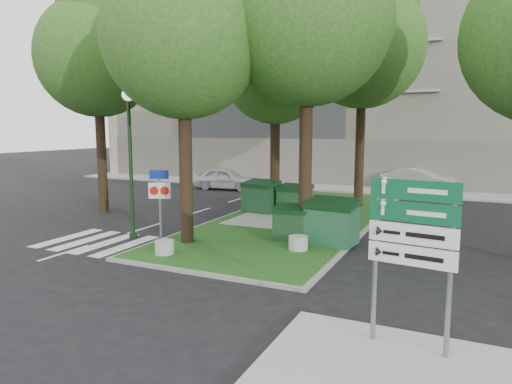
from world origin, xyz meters
The scene contains 24 objects.
ground centered at (0.00, 0.00, 0.00)m, with size 120.00×120.00×0.00m, color black.
median_island centered at (0.50, 8.00, 0.06)m, with size 6.00×16.00×0.12m, color #1A4814.
median_kerb centered at (0.50, 8.00, 0.05)m, with size 6.30×16.30×0.10m, color gray.
building_sidewalk centered at (0.00, 18.50, 0.06)m, with size 42.00×3.00×0.12m, color #999993.
zebra_crossing centered at (-3.75, 1.50, 0.01)m, with size 5.00×3.00×0.01m, color silver.
apartment_building centered at (0.00, 26.00, 8.00)m, with size 41.00×12.00×16.00m, color tan.
tree_median_near_left centered at (-1.41, 2.56, 7.32)m, with size 5.20×5.20×10.53m.
tree_median_near_right centered at (2.09, 4.56, 7.99)m, with size 5.60×5.60×11.46m.
tree_median_mid centered at (-0.91, 9.06, 6.98)m, with size 4.80×4.80×9.99m.
tree_median_far centered at (2.29, 12.06, 8.32)m, with size 5.80×5.80×11.93m.
tree_street_left centered at (-8.41, 6.06, 7.65)m, with size 5.40×5.40×11.00m.
dumpster_a centered at (-1.53, 8.63, 0.83)m, with size 1.78×1.41×1.47m.
dumpster_b centered at (0.07, 8.76, 0.76)m, with size 1.54×1.15×1.34m.
dumpster_c centered at (1.67, 4.30, 0.71)m, with size 1.40×1.05×1.22m.
dumpster_d centered at (3.00, 4.36, 0.85)m, with size 1.76×1.33×1.53m.
bollard_left centered at (-1.30, 0.94, 0.33)m, with size 0.58×0.58×0.42m, color #A3A39E.
bollard_right centered at (2.27, 3.13, 0.34)m, with size 0.61×0.61×0.44m, color #A9A8A3.
bollard_mid centered at (1.11, 5.00, 0.33)m, with size 0.59×0.59×0.42m, color gray.
litter_bin centered at (2.35, 8.55, 0.43)m, with size 0.36×0.36×0.63m, color gold.
street_lamp centered at (-3.84, 2.53, 3.33)m, with size 0.42×0.42×5.30m.
traffic_sign_pole centered at (-2.97, 3.00, 1.68)m, with size 0.73×0.37×2.62m.
directional_sign centered at (6.23, -2.21, 2.10)m, with size 1.48×0.26×2.97m.
car_white centered at (-7.14, 15.50, 0.71)m, with size 1.68×4.17×1.42m, color silver.
car_silver centered at (4.32, 19.50, 0.75)m, with size 1.58×4.53×1.49m, color #A7A9B0.
Camera 1 is at (7.02, -10.21, 3.96)m, focal length 32.00 mm.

